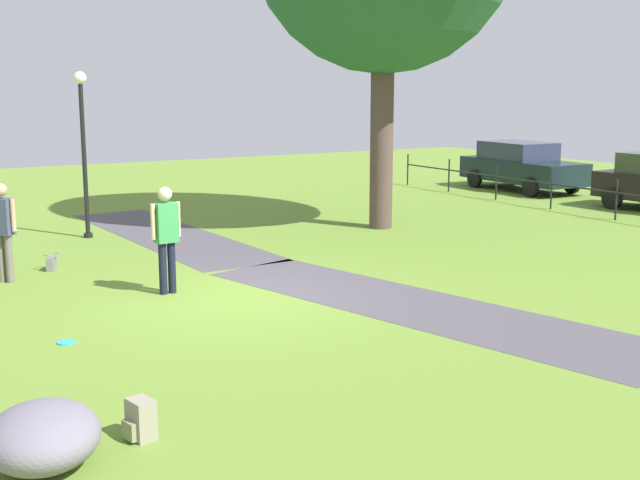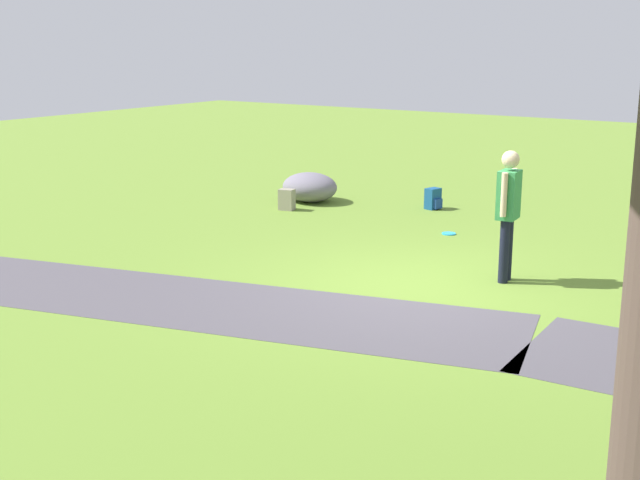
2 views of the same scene
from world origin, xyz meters
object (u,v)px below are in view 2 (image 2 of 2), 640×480
at_px(lawn_boulder, 310,187).
at_px(spare_backpack_on_lawn, 433,199).
at_px(man_near_boulder, 508,206).
at_px(backpack_by_boulder, 287,200).
at_px(frisbee_on_grass, 449,234).

height_order(lawn_boulder, spare_backpack_on_lawn, lawn_boulder).
relative_size(man_near_boulder, spare_backpack_on_lawn, 4.42).
distance_m(man_near_boulder, spare_backpack_on_lawn, 4.99).
relative_size(lawn_boulder, spare_backpack_on_lawn, 3.57).
bearing_deg(backpack_by_boulder, spare_backpack_on_lawn, -144.19).
bearing_deg(backpack_by_boulder, man_near_boulder, 156.94).
bearing_deg(lawn_boulder, man_near_boulder, 149.51).
xyz_separation_m(backpack_by_boulder, frisbee_on_grass, (-3.44, 0.13, -0.18)).
height_order(spare_backpack_on_lawn, frisbee_on_grass, spare_backpack_on_lawn).
bearing_deg(frisbee_on_grass, man_near_boulder, 131.04).
bearing_deg(man_near_boulder, lawn_boulder, -30.49).
relative_size(lawn_boulder, frisbee_on_grass, 6.11).
bearing_deg(spare_backpack_on_lawn, backpack_by_boulder, 35.81).
bearing_deg(spare_backpack_on_lawn, man_near_boulder, 127.93).
relative_size(man_near_boulder, frisbee_on_grass, 7.56).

